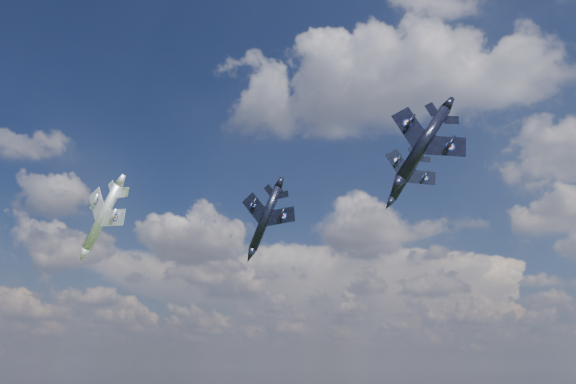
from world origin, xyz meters
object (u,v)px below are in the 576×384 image
at_px(jet_right_navy, 423,143).
at_px(jet_left_silver, 102,217).
at_px(jet_lead_navy, 266,218).
at_px(jet_high_navy, 407,175).

distance_m(jet_right_navy, jet_left_silver, 55.25).
bearing_deg(jet_lead_navy, jet_left_silver, -156.48).
distance_m(jet_lead_navy, jet_high_navy, 24.31).
xyz_separation_m(jet_lead_navy, jet_high_navy, (23.80, 0.55, 4.93)).
bearing_deg(jet_lead_navy, jet_right_navy, -32.87).
height_order(jet_right_navy, jet_high_navy, jet_high_navy).
bearing_deg(jet_high_navy, jet_lead_navy, 157.94).
xyz_separation_m(jet_right_navy, jet_left_silver, (-54.24, 10.39, -1.46)).
relative_size(jet_lead_navy, jet_left_silver, 0.93).
height_order(jet_lead_navy, jet_left_silver, jet_left_silver).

